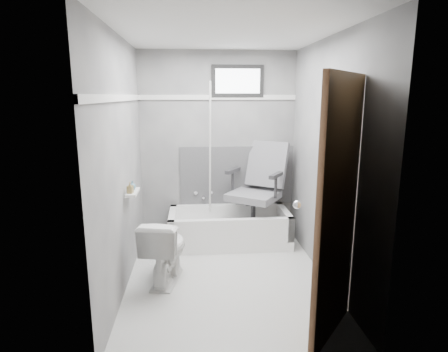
{
  "coord_description": "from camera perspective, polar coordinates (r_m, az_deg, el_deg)",
  "views": [
    {
      "loc": [
        -0.33,
        -3.54,
        1.84
      ],
      "look_at": [
        0.0,
        0.35,
        1.0
      ],
      "focal_mm": 30.0,
      "sensor_mm": 36.0,
      "label": 1
    }
  ],
  "objects": [
    {
      "name": "wall_left",
      "position": [
        3.66,
        -15.33,
        1.64
      ],
      "size": [
        0.02,
        2.6,
        2.4
      ],
      "primitive_type": "cube",
      "color": "#5E5E63",
      "rests_on": "floor"
    },
    {
      "name": "office_chair",
      "position": [
        4.69,
        4.52,
        -1.98
      ],
      "size": [
        0.93,
        0.93,
        1.16
      ],
      "primitive_type": null,
      "rotation": [
        0.0,
        0.0,
        -0.6
      ],
      "color": "slate",
      "rests_on": "bathtub"
    },
    {
      "name": "soap_bottle_b",
      "position": [
        3.87,
        -13.78,
        -1.35
      ],
      "size": [
        0.09,
        0.09,
        0.09
      ],
      "primitive_type": "imported",
      "rotation": [
        0.0,
        0.0,
        0.58
      ],
      "color": "teal",
      "rests_on": "shelf"
    },
    {
      "name": "window",
      "position": [
        4.86,
        2.08,
        14.25
      ],
      "size": [
        0.66,
        0.04,
        0.4
      ],
      "primitive_type": null,
      "color": "black",
      "rests_on": "wall_back"
    },
    {
      "name": "backerboard",
      "position": [
        4.97,
        1.97,
        0.07
      ],
      "size": [
        1.5,
        0.02,
        0.78
      ],
      "primitive_type": "cube",
      "color": "#4C4C4F",
      "rests_on": "wall_back"
    },
    {
      "name": "trim_left",
      "position": [
        3.6,
        -15.68,
        11.39
      ],
      "size": [
        0.02,
        2.6,
        0.06
      ],
      "primitive_type": "cube",
      "color": "white",
      "rests_on": "wall_left"
    },
    {
      "name": "bathtub",
      "position": [
        4.78,
        0.8,
        -7.8
      ],
      "size": [
        1.5,
        0.7,
        0.42
      ],
      "primitive_type": null,
      "color": "white",
      "rests_on": "floor"
    },
    {
      "name": "wall_front",
      "position": [
        2.35,
        3.36,
        -3.66
      ],
      "size": [
        2.0,
        0.02,
        2.4
      ],
      "primitive_type": "cube",
      "color": "#5E5E63",
      "rests_on": "floor"
    },
    {
      "name": "wall_back",
      "position": [
        4.89,
        -0.93,
        4.62
      ],
      "size": [
        2.0,
        0.02,
        2.4
      ],
      "primitive_type": "cube",
      "color": "#5E5E63",
      "rests_on": "floor"
    },
    {
      "name": "trim_back",
      "position": [
        4.84,
        -0.94,
        11.9
      ],
      "size": [
        2.0,
        0.02,
        0.06
      ],
      "primitive_type": "cube",
      "color": "white",
      "rests_on": "wall_back"
    },
    {
      "name": "pole",
      "position": [
        4.67,
        -2.14,
        2.4
      ],
      "size": [
        0.02,
        0.42,
        1.91
      ],
      "primitive_type": "cylinder",
      "rotation": [
        0.21,
        0.0,
        0.0
      ],
      "color": "white",
      "rests_on": "bathtub"
    },
    {
      "name": "wall_right",
      "position": [
        3.83,
        15.53,
        2.09
      ],
      "size": [
        0.02,
        2.6,
        2.4
      ],
      "primitive_type": "cube",
      "color": "#5E5E63",
      "rests_on": "floor"
    },
    {
      "name": "toilet",
      "position": [
        3.86,
        -8.94,
        -11.04
      ],
      "size": [
        0.51,
        0.74,
        0.66
      ],
      "primitive_type": "imported",
      "rotation": [
        0.0,
        0.0,
        2.94
      ],
      "color": "white",
      "rests_on": "floor"
    },
    {
      "name": "door",
      "position": [
        2.74,
        24.11,
        -6.79
      ],
      "size": [
        0.78,
        0.78,
        2.0
      ],
      "primitive_type": null,
      "color": "#562E1F",
      "rests_on": "floor"
    },
    {
      "name": "floor",
      "position": [
        4.0,
        0.43,
        -15.22
      ],
      "size": [
        2.6,
        2.6,
        0.0
      ],
      "primitive_type": "plane",
      "color": "white",
      "rests_on": "ground"
    },
    {
      "name": "soap_bottle_a",
      "position": [
        3.74,
        -14.11,
        -1.76
      ],
      "size": [
        0.06,
        0.06,
        0.12
      ],
      "primitive_type": "imported",
      "rotation": [
        0.0,
        0.0,
        -0.23
      ],
      "color": "olive",
      "rests_on": "shelf"
    },
    {
      "name": "ceiling",
      "position": [
        3.6,
        0.5,
        21.09
      ],
      "size": [
        2.6,
        2.6,
        0.0
      ],
      "primitive_type": "plane",
      "rotation": [
        3.14,
        0.0,
        0.0
      ],
      "color": "silver",
      "rests_on": "floor"
    },
    {
      "name": "shelf",
      "position": [
        3.83,
        -13.73,
        -2.42
      ],
      "size": [
        0.1,
        0.32,
        0.02
      ],
      "primitive_type": "cube",
      "color": "silver",
      "rests_on": "wall_left"
    },
    {
      "name": "faucet",
      "position": [
        4.98,
        -3.18,
        -2.89
      ],
      "size": [
        0.26,
        0.1,
        0.16
      ],
      "primitive_type": null,
      "color": "silver",
      "rests_on": "wall_back"
    }
  ]
}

